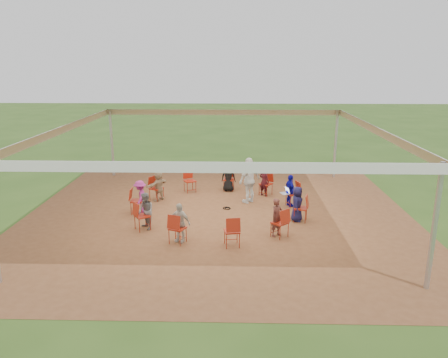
{
  "coord_description": "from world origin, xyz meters",
  "views": [
    {
      "loc": [
        0.58,
        -14.18,
        5.08
      ],
      "look_at": [
        0.18,
        0.3,
        1.14
      ],
      "focal_mm": 35.0,
      "sensor_mm": 36.0,
      "label": 1
    }
  ],
  "objects_px": {
    "chair_6": "(142,216)",
    "person_seated_0": "(290,191)",
    "chair_9": "(280,223)",
    "chair_4": "(156,188)",
    "chair_0": "(293,194)",
    "person_seated_3": "(159,185)",
    "chair_1": "(266,184)",
    "standing_person": "(249,180)",
    "person_seated_5": "(146,211)",
    "person_seated_7": "(277,217)",
    "chair_3": "(190,181)",
    "person_seated_8": "(297,204)",
    "person_seated_6": "(179,223)",
    "chair_5": "(137,201)",
    "person_seated_2": "(228,177)",
    "cable_coil": "(227,208)",
    "person_seated_1": "(264,181)",
    "chair_7": "(177,228)",
    "laptop": "(286,192)",
    "chair_8": "(232,231)",
    "chair_10": "(301,208)",
    "chair_2": "(229,180)"
  },
  "relations": [
    {
      "from": "chair_10",
      "to": "person_seated_6",
      "type": "relative_size",
      "value": 0.78
    },
    {
      "from": "chair_9",
      "to": "chair_4",
      "type": "bearing_deg",
      "value": 98.18
    },
    {
      "from": "chair_1",
      "to": "person_seated_8",
      "type": "relative_size",
      "value": 0.78
    },
    {
      "from": "person_seated_2",
      "to": "cable_coil",
      "type": "relative_size",
      "value": 3.81
    },
    {
      "from": "chair_8",
      "to": "chair_9",
      "type": "xyz_separation_m",
      "value": [
        1.41,
        0.7,
        0.0
      ]
    },
    {
      "from": "chair_1",
      "to": "chair_7",
      "type": "bearing_deg",
      "value": 98.18
    },
    {
      "from": "standing_person",
      "to": "person_seated_3",
      "type": "bearing_deg",
      "value": -46.74
    },
    {
      "from": "chair_0",
      "to": "chair_1",
      "type": "distance_m",
      "value": 1.57
    },
    {
      "from": "chair_1",
      "to": "chair_10",
      "type": "bearing_deg",
      "value": 147.27
    },
    {
      "from": "chair_1",
      "to": "person_seated_7",
      "type": "bearing_deg",
      "value": 129.82
    },
    {
      "from": "chair_4",
      "to": "chair_10",
      "type": "height_order",
      "value": "same"
    },
    {
      "from": "chair_3",
      "to": "person_seated_3",
      "type": "distance_m",
      "value": 1.55
    },
    {
      "from": "chair_6",
      "to": "person_seated_0",
      "type": "xyz_separation_m",
      "value": [
        4.83,
        2.42,
        0.14
      ]
    },
    {
      "from": "chair_4",
      "to": "person_seated_3",
      "type": "distance_m",
      "value": 0.18
    },
    {
      "from": "chair_1",
      "to": "standing_person",
      "type": "distance_m",
      "value": 1.22
    },
    {
      "from": "chair_1",
      "to": "person_seated_0",
      "type": "relative_size",
      "value": 0.78
    },
    {
      "from": "chair_1",
      "to": "chair_9",
      "type": "relative_size",
      "value": 1.0
    },
    {
      "from": "standing_person",
      "to": "laptop",
      "type": "height_order",
      "value": "standing_person"
    },
    {
      "from": "person_seated_2",
      "to": "person_seated_3",
      "type": "relative_size",
      "value": 1.0
    },
    {
      "from": "chair_0",
      "to": "person_seated_3",
      "type": "xyz_separation_m",
      "value": [
        -4.94,
        0.49,
        0.14
      ]
    },
    {
      "from": "laptop",
      "to": "person_seated_3",
      "type": "bearing_deg",
      "value": 64.66
    },
    {
      "from": "chair_9",
      "to": "person_seated_0",
      "type": "xyz_separation_m",
      "value": [
        0.64,
        2.88,
        0.14
      ]
    },
    {
      "from": "person_seated_8",
      "to": "chair_3",
      "type": "bearing_deg",
      "value": 64.88
    },
    {
      "from": "chair_4",
      "to": "chair_9",
      "type": "height_order",
      "value": "same"
    },
    {
      "from": "chair_4",
      "to": "chair_6",
      "type": "height_order",
      "value": "same"
    },
    {
      "from": "chair_3",
      "to": "person_seated_1",
      "type": "height_order",
      "value": "person_seated_1"
    },
    {
      "from": "chair_2",
      "to": "chair_6",
      "type": "relative_size",
      "value": 1.0
    },
    {
      "from": "chair_8",
      "to": "laptop",
      "type": "xyz_separation_m",
      "value": [
        1.9,
        3.53,
        0.11
      ]
    },
    {
      "from": "person_seated_3",
      "to": "standing_person",
      "type": "height_order",
      "value": "standing_person"
    },
    {
      "from": "chair_0",
      "to": "person_seated_7",
      "type": "distance_m",
      "value": 2.95
    },
    {
      "from": "chair_3",
      "to": "chair_5",
      "type": "height_order",
      "value": "same"
    },
    {
      "from": "chair_6",
      "to": "person_seated_1",
      "type": "relative_size",
      "value": 0.78
    },
    {
      "from": "chair_7",
      "to": "standing_person",
      "type": "height_order",
      "value": "standing_person"
    },
    {
      "from": "chair_2",
      "to": "standing_person",
      "type": "height_order",
      "value": "standing_person"
    },
    {
      "from": "chair_5",
      "to": "person_seated_1",
      "type": "height_order",
      "value": "person_seated_1"
    },
    {
      "from": "chair_3",
      "to": "person_seated_2",
      "type": "height_order",
      "value": "person_seated_2"
    },
    {
      "from": "person_seated_0",
      "to": "person_seated_5",
      "type": "xyz_separation_m",
      "value": [
        -4.73,
        -2.35,
        0.0
      ]
    },
    {
      "from": "chair_4",
      "to": "person_seated_1",
      "type": "relative_size",
      "value": 0.78
    },
    {
      "from": "chair_0",
      "to": "person_seated_2",
      "type": "bearing_deg",
      "value": 34.69
    },
    {
      "from": "chair_9",
      "to": "person_seated_5",
      "type": "relative_size",
      "value": 0.78
    },
    {
      "from": "chair_9",
      "to": "person_seated_0",
      "type": "relative_size",
      "value": 0.78
    },
    {
      "from": "person_seated_5",
      "to": "standing_person",
      "type": "xyz_separation_m",
      "value": [
        3.28,
        2.75,
        0.27
      ]
    },
    {
      "from": "chair_0",
      "to": "person_seated_6",
      "type": "bearing_deg",
      "value": 113.97
    },
    {
      "from": "cable_coil",
      "to": "person_seated_8",
      "type": "bearing_deg",
      "value": -26.48
    },
    {
      "from": "chair_9",
      "to": "standing_person",
      "type": "distance_m",
      "value": 3.4
    },
    {
      "from": "chair_6",
      "to": "chair_8",
      "type": "height_order",
      "value": "same"
    },
    {
      "from": "chair_4",
      "to": "laptop",
      "type": "relative_size",
      "value": 2.17
    },
    {
      "from": "chair_7",
      "to": "chair_0",
      "type": "bearing_deg",
      "value": 65.45
    },
    {
      "from": "person_seated_7",
      "to": "chair_3",
      "type": "bearing_deg",
      "value": 81.64
    },
    {
      "from": "person_seated_5",
      "to": "person_seated_3",
      "type": "bearing_deg",
      "value": 147.27
    }
  ]
}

